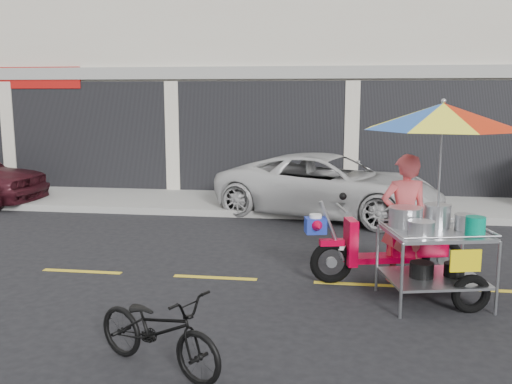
# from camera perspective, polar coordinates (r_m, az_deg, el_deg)

# --- Properties ---
(ground) EXTENTS (90.00, 90.00, 0.00)m
(ground) POSITION_cam_1_polar(r_m,az_deg,el_deg) (8.04, 10.14, -9.09)
(ground) COLOR black
(sidewalk) EXTENTS (45.00, 3.00, 0.15)m
(sidewalk) POSITION_cam_1_polar(r_m,az_deg,el_deg) (13.35, 9.44, -1.18)
(sidewalk) COLOR gray
(sidewalk) RESTS_ON ground
(shophouse_block) EXTENTS (36.00, 8.11, 10.40)m
(shophouse_block) POSITION_cam_1_polar(r_m,az_deg,el_deg) (18.54, 18.53, 14.39)
(shophouse_block) COLOR beige
(shophouse_block) RESTS_ON ground
(centerline) EXTENTS (42.00, 0.10, 0.01)m
(centerline) POSITION_cam_1_polar(r_m,az_deg,el_deg) (8.04, 10.14, -9.06)
(centerline) COLOR gold
(centerline) RESTS_ON ground
(white_pickup) EXTENTS (5.22, 3.61, 1.32)m
(white_pickup) POSITION_cam_1_polar(r_m,az_deg,el_deg) (12.24, 7.31, 0.67)
(white_pickup) COLOR silver
(white_pickup) RESTS_ON ground
(near_bicycle) EXTENTS (1.60, 1.16, 0.80)m
(near_bicycle) POSITION_cam_1_polar(r_m,az_deg,el_deg) (5.57, -9.75, -13.40)
(near_bicycle) COLOR black
(near_bicycle) RESTS_ON ground
(food_vendor_rig) EXTENTS (2.85, 2.33, 2.54)m
(food_vendor_rig) POSITION_cam_1_polar(r_m,az_deg,el_deg) (7.54, 16.56, 1.83)
(food_vendor_rig) COLOR black
(food_vendor_rig) RESTS_ON ground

